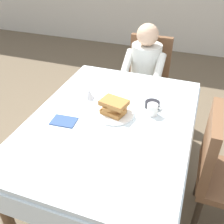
% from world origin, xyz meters
% --- Properties ---
extents(ground_plane, '(14.00, 14.00, 0.00)m').
position_xyz_m(ground_plane, '(0.00, 0.00, 0.00)').
color(ground_plane, brown).
extents(dining_table_main, '(1.12, 1.52, 0.74)m').
position_xyz_m(dining_table_main, '(0.00, 0.00, 0.65)').
color(dining_table_main, silver).
rests_on(dining_table_main, ground).
extents(chair_diner, '(0.44, 0.45, 0.93)m').
position_xyz_m(chair_diner, '(0.00, 1.17, 0.53)').
color(chair_diner, brown).
rests_on(chair_diner, ground).
extents(diner_person, '(0.40, 0.43, 1.12)m').
position_xyz_m(diner_person, '(0.00, 1.01, 0.67)').
color(diner_person, silver).
rests_on(diner_person, ground).
extents(chair_right_side, '(0.45, 0.44, 0.93)m').
position_xyz_m(chair_right_side, '(0.77, 0.00, 0.53)').
color(chair_right_side, brown).
rests_on(chair_right_side, ground).
extents(plate_breakfast, '(0.28, 0.28, 0.02)m').
position_xyz_m(plate_breakfast, '(0.01, 0.06, 0.75)').
color(plate_breakfast, white).
rests_on(plate_breakfast, dining_table_main).
extents(breakfast_stack, '(0.21, 0.18, 0.10)m').
position_xyz_m(breakfast_stack, '(0.00, 0.06, 0.81)').
color(breakfast_stack, '#A36B33').
rests_on(breakfast_stack, plate_breakfast).
extents(cup_coffee, '(0.11, 0.08, 0.08)m').
position_xyz_m(cup_coffee, '(0.26, 0.15, 0.78)').
color(cup_coffee, white).
rests_on(cup_coffee, dining_table_main).
extents(bowl_butter, '(0.11, 0.11, 0.04)m').
position_xyz_m(bowl_butter, '(0.24, 0.25, 0.76)').
color(bowl_butter, black).
rests_on(bowl_butter, dining_table_main).
extents(syrup_pitcher, '(0.08, 0.08, 0.07)m').
position_xyz_m(syrup_pitcher, '(-0.25, 0.20, 0.78)').
color(syrup_pitcher, silver).
rests_on(syrup_pitcher, dining_table_main).
extents(fork_left_of_plate, '(0.02, 0.18, 0.00)m').
position_xyz_m(fork_left_of_plate, '(-0.18, 0.04, 0.74)').
color(fork_left_of_plate, silver).
rests_on(fork_left_of_plate, dining_table_main).
extents(knife_right_of_plate, '(0.03, 0.20, 0.00)m').
position_xyz_m(knife_right_of_plate, '(0.20, 0.04, 0.74)').
color(knife_right_of_plate, silver).
rests_on(knife_right_of_plate, dining_table_main).
extents(spoon_near_edge, '(0.15, 0.03, 0.00)m').
position_xyz_m(spoon_near_edge, '(0.05, -0.28, 0.74)').
color(spoon_near_edge, silver).
rests_on(spoon_near_edge, dining_table_main).
extents(napkin_folded, '(0.18, 0.13, 0.01)m').
position_xyz_m(napkin_folded, '(-0.30, -0.13, 0.74)').
color(napkin_folded, '#334C7F').
rests_on(napkin_folded, dining_table_main).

